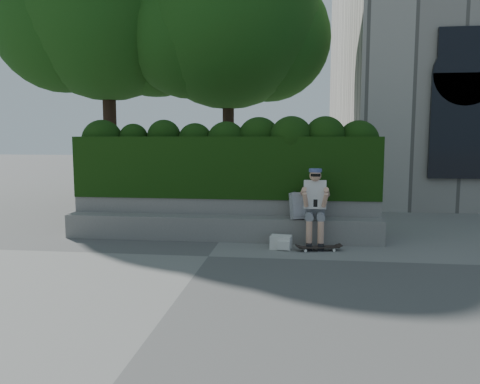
# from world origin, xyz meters

# --- Properties ---
(ground) EXTENTS (80.00, 80.00, 0.00)m
(ground) POSITION_xyz_m (0.00, 0.00, 0.00)
(ground) COLOR slate
(ground) RESTS_ON ground
(bench_ledge) EXTENTS (6.00, 0.45, 0.45)m
(bench_ledge) POSITION_xyz_m (0.00, 1.25, 0.23)
(bench_ledge) COLOR gray
(bench_ledge) RESTS_ON ground
(planter_wall) EXTENTS (6.00, 0.50, 0.75)m
(planter_wall) POSITION_xyz_m (0.00, 1.73, 0.38)
(planter_wall) COLOR gray
(planter_wall) RESTS_ON ground
(hedge) EXTENTS (6.00, 1.00, 1.20)m
(hedge) POSITION_xyz_m (0.00, 1.95, 1.35)
(hedge) COLOR black
(hedge) RESTS_ON planter_wall
(tree_left) EXTENTS (5.08, 5.08, 7.80)m
(tree_left) POSITION_xyz_m (-0.55, 5.97, 5.25)
(tree_left) COLOR black
(tree_left) RESTS_ON ground
(tree_right) EXTENTS (5.11, 5.11, 8.10)m
(tree_right) POSITION_xyz_m (-4.05, 5.91, 5.53)
(tree_right) COLOR black
(tree_right) RESTS_ON ground
(person) EXTENTS (0.40, 0.76, 1.38)m
(person) POSITION_xyz_m (1.75, 1.07, 0.75)
(person) COLOR slate
(person) RESTS_ON ground
(skateboard) EXTENTS (0.73, 0.32, 0.07)m
(skateboard) POSITION_xyz_m (1.81, 0.60, 0.06)
(skateboard) COLOR black
(skateboard) RESTS_ON ground
(backpack_plaid) EXTENTS (0.37, 0.28, 0.49)m
(backpack_plaid) POSITION_xyz_m (1.48, 1.15, 0.69)
(backpack_plaid) COLOR silver
(backpack_plaid) RESTS_ON bench_ledge
(backpack_ground) EXTENTS (0.39, 0.30, 0.23)m
(backpack_ground) POSITION_xyz_m (1.16, 0.68, 0.12)
(backpack_ground) COLOR silver
(backpack_ground) RESTS_ON ground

